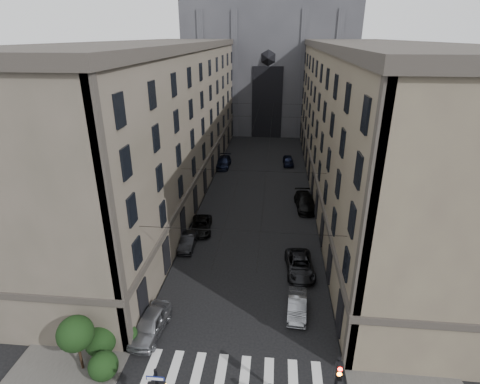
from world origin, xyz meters
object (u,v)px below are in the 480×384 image
(gothic_tower, at_px, (270,44))
(car_left_midfar, at_px, (201,225))
(car_left_near, at_px, (150,324))
(car_right_near, at_px, (297,306))
(car_right_far, at_px, (288,161))
(car_right_midfar, at_px, (305,202))
(car_left_midnear, at_px, (188,241))
(car_left_far, at_px, (223,162))
(car_right_midnear, at_px, (300,265))

(gothic_tower, bearing_deg, car_left_midfar, -96.12)
(car_left_near, bearing_deg, car_right_near, 21.96)
(car_right_far, bearing_deg, car_right_midfar, -86.79)
(gothic_tower, relative_size, car_right_near, 14.57)
(car_left_midnear, xyz_separation_m, car_right_near, (10.40, -8.57, 0.01))
(car_right_near, height_order, car_right_far, car_right_far)
(car_left_near, height_order, car_left_midnear, car_left_near)
(car_right_far, bearing_deg, gothic_tower, 95.52)
(car_right_midfar, bearing_deg, car_left_midfar, -154.39)
(car_left_far, height_order, car_right_far, car_left_far)
(car_right_midnear, height_order, car_right_midfar, car_right_midfar)
(car_right_midfar, bearing_deg, car_right_midnear, -100.78)
(gothic_tower, bearing_deg, car_right_far, -81.59)
(car_left_midfar, relative_size, car_left_far, 0.86)
(gothic_tower, height_order, car_left_midfar, gothic_tower)
(car_right_near, distance_m, car_right_far, 35.37)
(car_left_near, height_order, car_right_midnear, car_left_near)
(car_right_midnear, bearing_deg, car_left_midfar, 143.25)
(car_right_near, xyz_separation_m, car_right_midnear, (0.46, 5.39, 0.06))
(car_left_far, distance_m, car_right_far, 10.61)
(car_right_midnear, bearing_deg, car_left_midnear, 159.95)
(gothic_tower, distance_m, car_left_midfar, 54.81)
(car_right_midfar, bearing_deg, car_right_near, -100.62)
(car_right_midnear, bearing_deg, car_left_near, -145.48)
(car_right_midnear, bearing_deg, car_right_midfar, 80.80)
(car_left_midfar, distance_m, car_right_near, 15.48)
(car_left_midnear, distance_m, car_right_near, 13.47)
(car_left_near, distance_m, car_right_far, 39.93)
(car_left_near, xyz_separation_m, car_right_near, (10.40, 3.18, -0.14))
(car_left_midnear, xyz_separation_m, car_left_far, (0.00, 24.70, 0.14))
(car_left_far, bearing_deg, car_left_midfar, -88.01)
(car_left_midnear, xyz_separation_m, car_right_far, (10.40, 26.81, 0.06))
(car_left_midfar, bearing_deg, car_left_near, -99.39)
(gothic_tower, height_order, car_left_midnear, gothic_tower)
(car_right_midnear, relative_size, car_right_far, 1.25)
(car_right_near, distance_m, car_right_midnear, 5.41)
(car_left_midfar, bearing_deg, car_left_midnear, -107.55)
(car_left_near, height_order, car_left_far, car_left_near)
(car_left_midfar, height_order, car_left_far, car_left_far)
(car_left_midnear, xyz_separation_m, car_right_midfar, (12.16, 10.35, 0.18))
(car_left_midfar, bearing_deg, car_right_midnear, -39.98)
(car_right_near, height_order, car_right_midfar, car_right_midfar)
(car_left_near, bearing_deg, gothic_tower, 89.69)
(car_right_near, distance_m, car_right_midfar, 19.00)
(gothic_tower, xyz_separation_m, car_right_midnear, (4.66, -58.39, -17.08))
(car_right_midfar, bearing_deg, gothic_tower, 92.25)
(gothic_tower, distance_m, car_right_midfar, 48.33)
(car_left_near, xyz_separation_m, car_left_midfar, (0.65, 15.20, -0.15))
(car_right_near, height_order, car_right_midnear, car_right_midnear)
(car_left_midnear, relative_size, car_right_midnear, 0.76)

